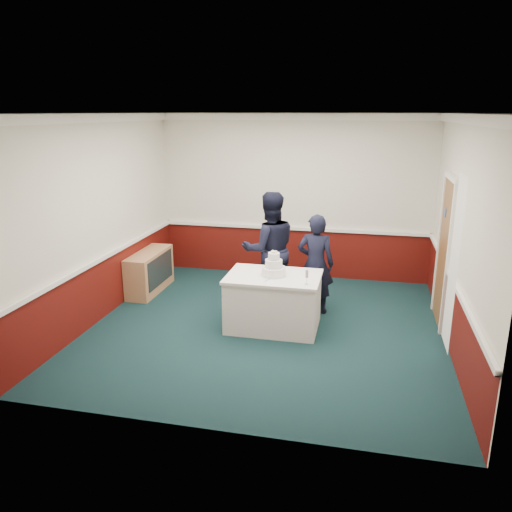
% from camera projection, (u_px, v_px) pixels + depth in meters
% --- Properties ---
extents(ground, '(5.00, 5.00, 0.00)m').
position_uv_depth(ground, '(266.00, 327.00, 7.25)').
color(ground, '#132B2F').
rests_on(ground, ground).
extents(room_shell, '(5.00, 5.00, 3.00)m').
position_uv_depth(room_shell, '(280.00, 187.00, 7.26)').
color(room_shell, silver).
rests_on(room_shell, ground).
extents(sideboard, '(0.41, 1.20, 0.70)m').
position_uv_depth(sideboard, '(150.00, 272.00, 8.63)').
color(sideboard, '#B17E56').
rests_on(sideboard, ground).
extents(cake_table, '(1.32, 0.92, 0.79)m').
position_uv_depth(cake_table, '(273.00, 301.00, 7.16)').
color(cake_table, white).
rests_on(cake_table, ground).
extents(wedding_cake, '(0.35, 0.35, 0.36)m').
position_uv_depth(wedding_cake, '(274.00, 268.00, 7.02)').
color(wedding_cake, white).
rests_on(wedding_cake, cake_table).
extents(cake_knife, '(0.09, 0.21, 0.00)m').
position_uv_depth(cake_knife, '(269.00, 279.00, 6.86)').
color(cake_knife, silver).
rests_on(cake_knife, cake_table).
extents(champagne_flute, '(0.05, 0.05, 0.21)m').
position_uv_depth(champagne_flute, '(307.00, 275.00, 6.64)').
color(champagne_flute, silver).
rests_on(champagne_flute, cake_table).
extents(person_man, '(1.09, 0.99, 1.84)m').
position_uv_depth(person_man, '(270.00, 249.00, 7.90)').
color(person_man, black).
rests_on(person_man, ground).
extents(person_woman, '(0.58, 0.39, 1.55)m').
position_uv_depth(person_woman, '(315.00, 264.00, 7.63)').
color(person_woman, black).
rests_on(person_woman, ground).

